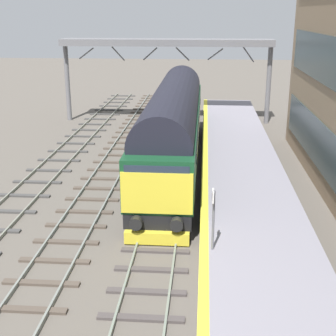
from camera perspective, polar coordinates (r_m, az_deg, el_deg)
The scene contains 8 objects.
ground_plane at distance 21.11m, azimuth -0.42°, elevation -4.90°, with size 140.00×140.00×0.00m, color #5C554D.
track_main at distance 21.09m, azimuth -0.42°, elevation -4.76°, with size 2.50×60.00×0.15m.
track_adjacent_west at distance 21.63m, azimuth -9.52°, elevation -4.42°, with size 2.50×60.00×0.15m.
track_adjacent_far_west at distance 22.64m, azimuth -17.73°, elevation -4.02°, with size 2.50×60.00×0.15m.
station_platform at distance 20.95m, azimuth 9.46°, elevation -3.87°, with size 4.00×44.00×1.01m.
diesel_locomotive at distance 26.22m, azimuth 0.71°, elevation 5.43°, with size 2.74×19.43×4.68m.
platform_number_sign at distance 15.05m, azimuth 5.44°, elevation -5.13°, with size 0.10×0.44×2.02m.
overhead_footbridge at distance 37.09m, azimuth -0.20°, elevation 14.41°, with size 16.04×2.00×6.35m.
Camera 1 is at (1.65, -19.35, 8.29)m, focal length 50.83 mm.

